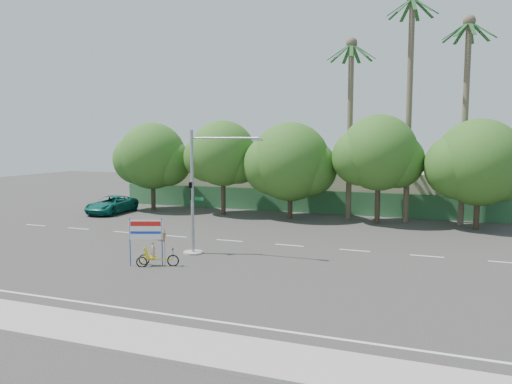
% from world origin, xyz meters
% --- Properties ---
extents(ground, '(120.00, 120.00, 0.00)m').
position_xyz_m(ground, '(0.00, 0.00, 0.00)').
color(ground, '#33302D').
rests_on(ground, ground).
extents(sidewalk_near, '(50.00, 2.40, 0.12)m').
position_xyz_m(sidewalk_near, '(0.00, -7.50, 0.06)').
color(sidewalk_near, gray).
rests_on(sidewalk_near, ground).
extents(fence, '(38.00, 0.08, 2.00)m').
position_xyz_m(fence, '(0.00, 21.50, 1.00)').
color(fence, '#336B3D').
rests_on(fence, ground).
extents(building_left, '(12.00, 8.00, 4.00)m').
position_xyz_m(building_left, '(-10.00, 26.00, 2.00)').
color(building_left, beige).
rests_on(building_left, ground).
extents(building_right, '(14.00, 8.00, 3.60)m').
position_xyz_m(building_right, '(8.00, 26.00, 1.80)').
color(building_right, beige).
rests_on(building_right, ground).
extents(tree_far_left, '(7.14, 6.00, 7.96)m').
position_xyz_m(tree_far_left, '(-14.05, 18.00, 4.76)').
color(tree_far_left, '#473828').
rests_on(tree_far_left, ground).
extents(tree_left, '(6.66, 5.60, 8.07)m').
position_xyz_m(tree_left, '(-7.05, 18.00, 5.06)').
color(tree_left, '#473828').
rests_on(tree_left, ground).
extents(tree_center, '(7.62, 6.40, 7.85)m').
position_xyz_m(tree_center, '(-1.05, 18.00, 4.47)').
color(tree_center, '#473828').
rests_on(tree_center, ground).
extents(tree_right, '(6.90, 5.80, 8.36)m').
position_xyz_m(tree_right, '(5.95, 18.00, 5.24)').
color(tree_right, '#473828').
rests_on(tree_right, ground).
extents(tree_far_right, '(7.38, 6.20, 7.94)m').
position_xyz_m(tree_far_right, '(12.95, 18.00, 4.64)').
color(tree_far_right, '#473828').
rests_on(tree_far_right, ground).
extents(palm_tall, '(3.73, 3.79, 17.45)m').
position_xyz_m(palm_tall, '(8.00, 19.50, 10.46)').
color(palm_tall, '#70604C').
rests_on(palm_tall, ground).
extents(palm_mid, '(3.73, 3.79, 15.45)m').
position_xyz_m(palm_mid, '(12.00, 19.50, 9.40)').
color(palm_mid, '#70604C').
rests_on(palm_mid, ground).
extents(palm_short, '(3.73, 3.79, 14.45)m').
position_xyz_m(palm_short, '(3.50, 19.50, 8.86)').
color(palm_short, '#70604C').
rests_on(palm_short, ground).
extents(traffic_signal, '(4.72, 1.10, 7.00)m').
position_xyz_m(traffic_signal, '(-2.20, 3.98, 2.92)').
color(traffic_signal, gray).
rests_on(traffic_signal, ground).
extents(trike_billboard, '(2.42, 1.11, 2.51)m').
position_xyz_m(trike_billboard, '(-3.19, 0.73, 1.01)').
color(trike_billboard, black).
rests_on(trike_billboard, ground).
extents(pickup_truck, '(2.78, 5.56, 1.51)m').
position_xyz_m(pickup_truck, '(-16.45, 15.13, 0.76)').
color(pickup_truck, '#0D5F52').
rests_on(pickup_truck, ground).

